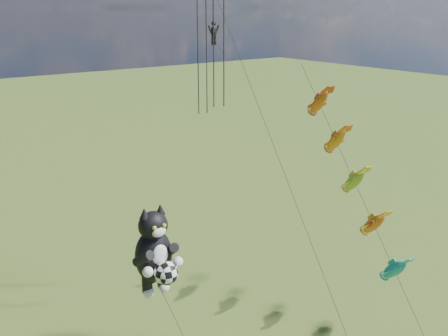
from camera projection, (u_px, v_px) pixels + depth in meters
cat_kite_rig at (155, 252)px, 30.24m from camera, size 2.97×4.26×10.32m
fish_windsock_rig at (354, 181)px, 35.18m from camera, size 2.87×15.78×17.47m
parafoil_rig at (216, 37)px, 33.30m from camera, size 1.83×17.56×24.97m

